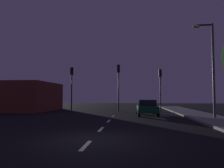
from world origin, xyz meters
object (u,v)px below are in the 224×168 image
at_px(traffic_signal_center, 119,79).
at_px(car_stopped_ahead, 147,107).
at_px(street_lamp_right, 210,62).
at_px(traffic_signal_right, 160,82).
at_px(traffic_signal_left, 72,80).

relative_size(traffic_signal_center, car_stopped_ahead, 1.30).
xyz_separation_m(traffic_signal_center, car_stopped_ahead, (2.87, -4.60, -3.01)).
xyz_separation_m(car_stopped_ahead, street_lamp_right, (4.59, -3.16, 3.63)).
bearing_deg(street_lamp_right, traffic_signal_center, 133.90).
distance_m(traffic_signal_right, car_stopped_ahead, 5.61).
relative_size(traffic_signal_right, car_stopped_ahead, 1.16).
height_order(traffic_signal_center, traffic_signal_right, traffic_signal_center).
distance_m(traffic_signal_center, traffic_signal_right, 4.72).
relative_size(traffic_signal_left, traffic_signal_center, 0.96).
bearing_deg(traffic_signal_left, street_lamp_right, -30.93).
distance_m(car_stopped_ahead, street_lamp_right, 6.65).
relative_size(car_stopped_ahead, street_lamp_right, 0.57).
xyz_separation_m(traffic_signal_right, street_lamp_right, (2.75, -7.76, 0.99)).
relative_size(traffic_signal_left, street_lamp_right, 0.70).
xyz_separation_m(traffic_signal_left, car_stopped_ahead, (8.35, -4.60, -2.86)).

